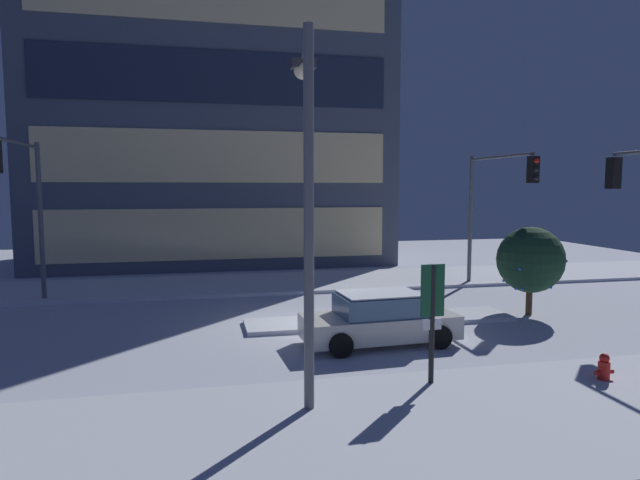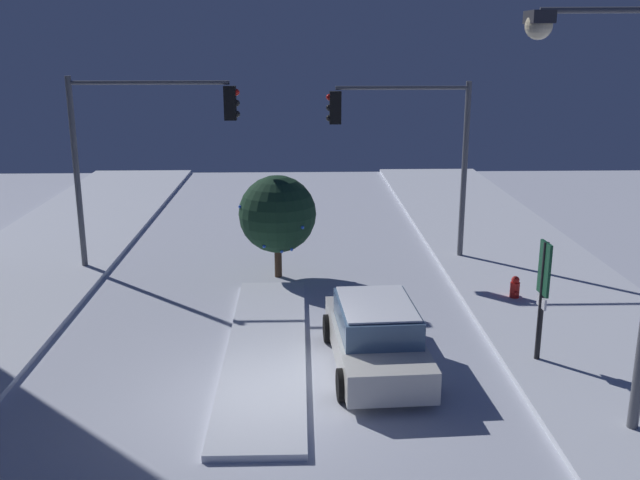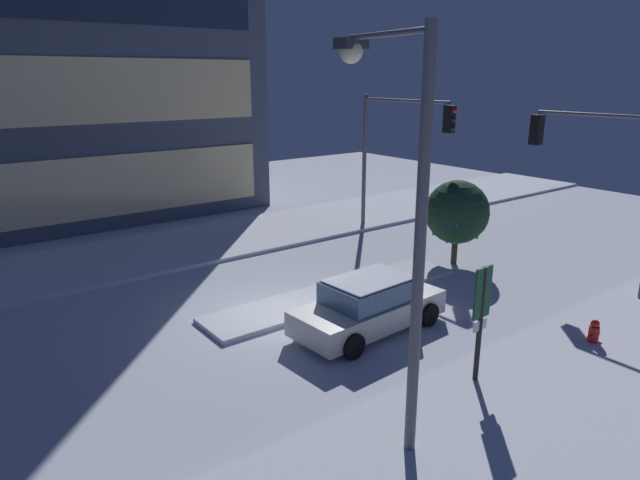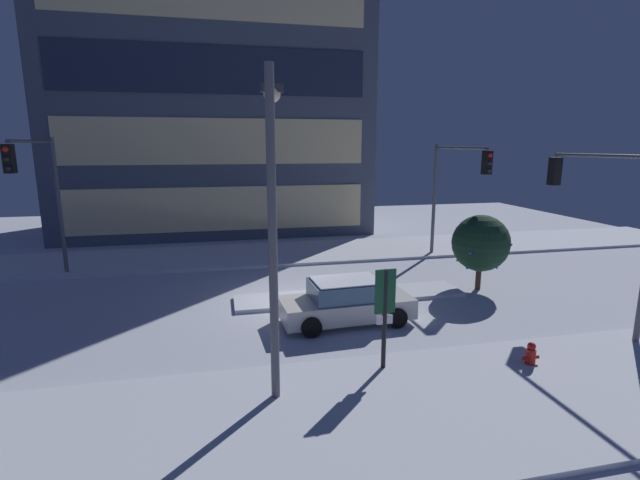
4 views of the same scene
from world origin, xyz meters
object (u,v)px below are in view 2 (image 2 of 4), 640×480
Objects in this scene: street_lamp_arched at (623,167)px; fire_hydrant at (515,290)px; car_near at (376,336)px; traffic_light_corner_far_right at (142,135)px; decorated_tree_median at (277,214)px; parking_info_sign at (543,288)px; traffic_light_corner_near_right at (408,137)px.

fire_hydrant is at bearing -86.45° from street_lamp_arched.
traffic_light_corner_far_right reaches higher than car_near.
traffic_light_corner_far_right reaches higher than decorated_tree_median.
traffic_light_corner_near_right is at bearing -80.21° from parking_info_sign.
traffic_light_corner_near_right is 4.88m from decorated_tree_median.
decorated_tree_median is (-0.89, -4.04, -2.25)m from traffic_light_corner_far_right.
street_lamp_arched is 11.33m from decorated_tree_median.
parking_info_sign is 0.90× the size of decorated_tree_median.
traffic_light_corner_near_right is 2.04× the size of parking_info_sign.
fire_hydrant is 4.22m from parking_info_sign.
parking_info_sign is at bearing -79.41° from street_lamp_arched.
parking_info_sign is (-7.97, -1.78, -2.25)m from traffic_light_corner_near_right.
traffic_light_corner_far_right is 2.12× the size of parking_info_sign.
parking_info_sign is at bearing -137.05° from decorated_tree_median.
street_lamp_arched is 4.21m from parking_info_sign.
car_near is at bearing -48.63° from traffic_light_corner_far_right.
car_near is 8.82m from traffic_light_corner_near_right.
traffic_light_corner_far_right is at bearing -38.78° from parking_info_sign.
traffic_light_corner_far_right is (7.20, 6.34, 3.49)m from car_near.
traffic_light_corner_far_right is 12.50m from parking_info_sign.
parking_info_sign reaches higher than car_near.
street_lamp_arched is at bearing -146.73° from decorated_tree_median.
traffic_light_corner_far_right reaches higher than traffic_light_corner_near_right.
car_near reaches higher than fire_hydrant.
street_lamp_arched is at bearing -44.98° from traffic_light_corner_far_right.
traffic_light_corner_far_right is at bearing 5.41° from traffic_light_corner_near_right.
parking_info_sign is (-7.20, -9.92, -2.42)m from traffic_light_corner_far_right.
parking_info_sign is at bearing -93.26° from car_near.
fire_hydrant is at bearing -110.16° from decorated_tree_median.
traffic_light_corner_near_right is 1.84× the size of decorated_tree_median.
traffic_light_corner_far_right is 14.22m from street_lamp_arched.
decorated_tree_median reaches higher than fire_hydrant.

